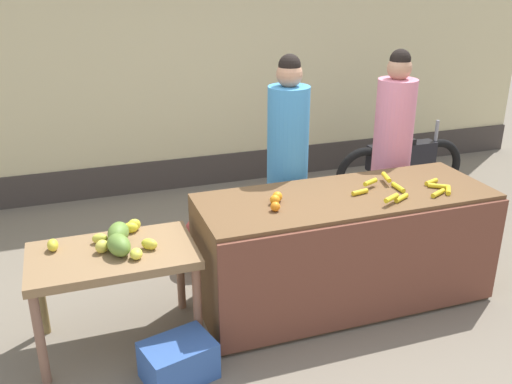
{
  "coord_description": "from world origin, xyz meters",
  "views": [
    {
      "loc": [
        -1.59,
        -3.47,
        2.48
      ],
      "look_at": [
        -0.34,
        0.15,
        0.94
      ],
      "focal_mm": 39.78,
      "sensor_mm": 36.0,
      "label": 1
    }
  ],
  "objects_px": {
    "produce_crate": "(179,360)",
    "vendor_woman_blue_shirt": "(287,165)",
    "vendor_woman_pink_shirt": "(392,153)",
    "parked_motorcycle": "(400,165)",
    "produce_sack": "(201,243)"
  },
  "relations": [
    {
      "from": "produce_crate",
      "to": "vendor_woman_blue_shirt",
      "type": "bearing_deg",
      "value": 43.97
    },
    {
      "from": "vendor_woman_pink_shirt",
      "to": "produce_crate",
      "type": "relative_size",
      "value": 4.16
    },
    {
      "from": "vendor_woman_pink_shirt",
      "to": "parked_motorcycle",
      "type": "distance_m",
      "value": 1.35
    },
    {
      "from": "parked_motorcycle",
      "to": "produce_sack",
      "type": "distance_m",
      "value": 2.64
    },
    {
      "from": "produce_crate",
      "to": "produce_sack",
      "type": "bearing_deg",
      "value": 70.1
    },
    {
      "from": "produce_crate",
      "to": "produce_sack",
      "type": "relative_size",
      "value": 0.91
    },
    {
      "from": "parked_motorcycle",
      "to": "produce_sack",
      "type": "bearing_deg",
      "value": -161.82
    },
    {
      "from": "vendor_woman_blue_shirt",
      "to": "produce_crate",
      "type": "xyz_separation_m",
      "value": [
        -1.2,
        -1.16,
        -0.8
      ]
    },
    {
      "from": "produce_sack",
      "to": "vendor_woman_blue_shirt",
      "type": "bearing_deg",
      "value": -14.88
    },
    {
      "from": "vendor_woman_blue_shirt",
      "to": "parked_motorcycle",
      "type": "xyz_separation_m",
      "value": [
        1.79,
        1.01,
        -0.53
      ]
    },
    {
      "from": "parked_motorcycle",
      "to": "produce_sack",
      "type": "height_order",
      "value": "parked_motorcycle"
    },
    {
      "from": "vendor_woman_blue_shirt",
      "to": "produce_sack",
      "type": "relative_size",
      "value": 3.83
    },
    {
      "from": "vendor_woman_blue_shirt",
      "to": "parked_motorcycle",
      "type": "distance_m",
      "value": 2.12
    },
    {
      "from": "produce_crate",
      "to": "produce_sack",
      "type": "height_order",
      "value": "produce_sack"
    },
    {
      "from": "parked_motorcycle",
      "to": "produce_crate",
      "type": "height_order",
      "value": "parked_motorcycle"
    }
  ]
}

